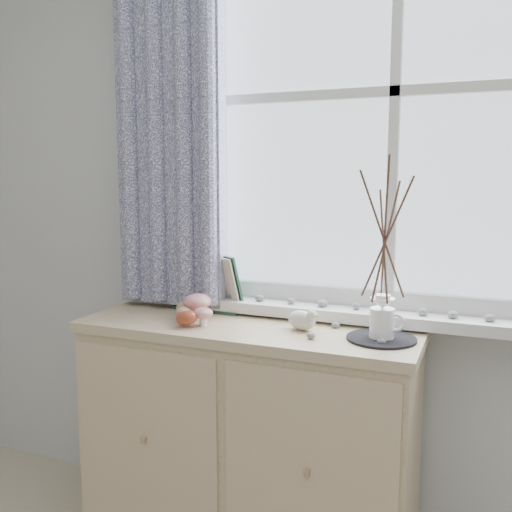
# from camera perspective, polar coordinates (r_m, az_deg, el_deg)

# --- Properties ---
(sideboard) EXTENTS (1.20, 0.45, 0.85)m
(sideboard) POSITION_cam_1_polar(r_m,az_deg,el_deg) (2.16, -0.81, -17.73)
(sideboard) COLOR beige
(sideboard) RESTS_ON ground
(botanical_book) EXTENTS (0.33, 0.14, 0.23)m
(botanical_book) POSITION_cam_1_polar(r_m,az_deg,el_deg) (2.18, -5.11, -2.66)
(botanical_book) COLOR #1C3A28
(botanical_book) RESTS_ON sideboard
(toadstool_cluster) EXTENTS (0.15, 0.16, 0.10)m
(toadstool_cluster) POSITION_cam_1_polar(r_m,az_deg,el_deg) (2.05, -5.76, -4.92)
(toadstool_cluster) COLOR white
(toadstool_cluster) RESTS_ON sideboard
(wooden_eggs) EXTENTS (0.14, 0.18, 0.08)m
(wooden_eggs) POSITION_cam_1_polar(r_m,az_deg,el_deg) (2.06, -7.08, -5.67)
(wooden_eggs) COLOR tan
(wooden_eggs) RESTS_ON sideboard
(songbird_figurine) EXTENTS (0.16, 0.11, 0.07)m
(songbird_figurine) POSITION_cam_1_polar(r_m,az_deg,el_deg) (1.94, 4.59, -6.31)
(songbird_figurine) COLOR silver
(songbird_figurine) RESTS_ON sideboard
(crocheted_doily) EXTENTS (0.22, 0.22, 0.01)m
(crocheted_doily) POSITION_cam_1_polar(r_m,az_deg,el_deg) (1.87, 12.43, -8.07)
(crocheted_doily) COLOR black
(crocheted_doily) RESTS_ON sideboard
(twig_pitcher) EXTENTS (0.22, 0.22, 0.58)m
(twig_pitcher) POSITION_cam_1_polar(r_m,az_deg,el_deg) (1.81, 12.75, 2.12)
(twig_pitcher) COLOR white
(twig_pitcher) RESTS_ON crocheted_doily
(sideboard_pebbles) EXTENTS (0.33, 0.23, 0.02)m
(sideboard_pebbles) POSITION_cam_1_polar(r_m,az_deg,el_deg) (1.92, 7.64, -7.35)
(sideboard_pebbles) COLOR gray
(sideboard_pebbles) RESTS_ON sideboard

